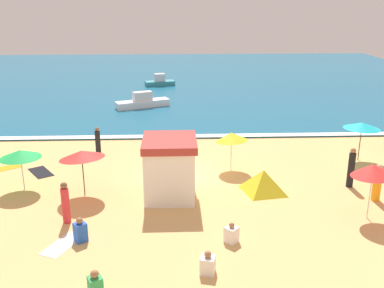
{
  "coord_description": "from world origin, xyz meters",
  "views": [
    {
      "loc": [
        -0.42,
        -20.81,
        8.49
      ],
      "look_at": [
        0.56,
        2.51,
        0.8
      ],
      "focal_mm": 41.52,
      "sensor_mm": 36.0,
      "label": 1
    }
  ],
  "objects": [
    {
      "name": "ground_plane",
      "position": [
        0.0,
        0.0,
        0.0
      ],
      "size": [
        60.0,
        60.0,
        0.0
      ],
      "primitive_type": "plane",
      "color": "#E5B26B"
    },
    {
      "name": "beach_umbrella_7",
      "position": [
        9.69,
        1.76,
        1.96
      ],
      "size": [
        2.75,
        2.75,
        2.16
      ],
      "color": "#4C3823",
      "rests_on": "ground_plane"
    },
    {
      "name": "beachgoer_12",
      "position": [
        1.62,
        -6.58,
        0.33
      ],
      "size": [
        0.59,
        0.59,
        0.79
      ],
      "color": "white",
      "rests_on": "ground_plane"
    },
    {
      "name": "beachgoer_10",
      "position": [
        -4.73,
        -4.81,
        0.84
      ],
      "size": [
        0.41,
        0.41,
        1.72
      ],
      "color": "red",
      "rests_on": "ground_plane"
    },
    {
      "name": "beach_umbrella_6",
      "position": [
        7.36,
        -4.94,
        2.08
      ],
      "size": [
        2.44,
        2.44,
        2.4
      ],
      "color": "silver",
      "rests_on": "ground_plane"
    },
    {
      "name": "beachgoer_3",
      "position": [
        8.42,
        -3.31,
        0.79
      ],
      "size": [
        0.48,
        0.48,
        1.69
      ],
      "color": "orange",
      "rests_on": "ground_plane"
    },
    {
      "name": "beach_umbrella_3",
      "position": [
        -7.45,
        -1.47,
        1.74
      ],
      "size": [
        2.3,
        2.3,
        1.95
      ],
      "color": "silver",
      "rests_on": "ground_plane"
    },
    {
      "name": "beach_towel_0",
      "position": [
        -7.29,
        0.62,
        0.01
      ],
      "size": [
        1.65,
        1.9,
        0.01
      ],
      "color": "black",
      "rests_on": "ground_plane"
    },
    {
      "name": "small_boat_1",
      "position": [
        -1.81,
        23.71,
        0.47
      ],
      "size": [
        3.09,
        1.82,
        1.18
      ],
      "color": "teal",
      "rests_on": "ocean_water"
    },
    {
      "name": "small_boat_0",
      "position": [
        -2.94,
        14.39,
        0.51
      ],
      "size": [
        4.42,
        2.69,
        1.25
      ],
      "color": "white",
      "rests_on": "ocean_water"
    },
    {
      "name": "beachgoer_6",
      "position": [
        -3.89,
        -6.28,
        0.41
      ],
      "size": [
        0.56,
        0.56,
        0.95
      ],
      "color": "blue",
      "rests_on": "ground_plane"
    },
    {
      "name": "beach_towel_2",
      "position": [
        -4.51,
        -6.5,
        0.01
      ],
      "size": [
        1.43,
        1.92,
        0.01
      ],
      "color": "white",
      "rests_on": "ground_plane"
    },
    {
      "name": "lifeguard_cabana",
      "position": [
        -0.63,
        -2.52,
        1.38
      ],
      "size": [
        2.34,
        2.64,
        2.71
      ],
      "color": "white",
      "rests_on": "ground_plane"
    },
    {
      "name": "ocean_water",
      "position": [
        0.0,
        28.0,
        0.05
      ],
      "size": [
        60.0,
        44.0,
        0.1
      ],
      "primitive_type": "cube",
      "color": "#196084",
      "rests_on": "ground_plane"
    },
    {
      "name": "beach_towel_3",
      "position": [
        -9.32,
        1.27,
        0.01
      ],
      "size": [
        1.73,
        1.48,
        0.01
      ],
      "color": "orange",
      "rests_on": "ground_plane"
    },
    {
      "name": "beach_umbrella_0",
      "position": [
        -4.51,
        -2.21,
        1.94
      ],
      "size": [
        2.85,
        2.85,
        2.22
      ],
      "color": "#4C3823",
      "rests_on": "ground_plane"
    },
    {
      "name": "beach_umbrella_5",
      "position": [
        2.5,
        0.67,
        1.76
      ],
      "size": [
        2.33,
        2.33,
        2.07
      ],
      "color": "silver",
      "rests_on": "ground_plane"
    },
    {
      "name": "wave_breaker_foam",
      "position": [
        0.0,
        6.3,
        0.1
      ],
      "size": [
        57.0,
        0.7,
        0.01
      ],
      "primitive_type": "cube",
      "color": "white",
      "rests_on": "ocean_water"
    },
    {
      "name": "beachgoer_2",
      "position": [
        0.61,
        -8.47,
        0.33
      ],
      "size": [
        0.56,
        0.56,
        0.81
      ],
      "color": "white",
      "rests_on": "ground_plane"
    },
    {
      "name": "beach_tent",
      "position": [
        3.62,
        -2.24,
        0.53
      ],
      "size": [
        2.38,
        2.33,
        1.06
      ],
      "color": "yellow",
      "rests_on": "ground_plane"
    },
    {
      "name": "beachgoer_4",
      "position": [
        -2.83,
        -9.47,
        0.38
      ],
      "size": [
        0.53,
        0.53,
        0.87
      ],
      "color": "green",
      "rests_on": "ground_plane"
    },
    {
      "name": "beachgoer_7",
      "position": [
        7.83,
        -1.8,
        0.93
      ],
      "size": [
        0.34,
        0.34,
        1.92
      ],
      "color": "black",
      "rests_on": "ground_plane"
    },
    {
      "name": "beachgoer_1",
      "position": [
        -4.78,
        3.4,
        0.75
      ],
      "size": [
        0.36,
        0.36,
        1.57
      ],
      "color": "black",
      "rests_on": "ground_plane"
    }
  ]
}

